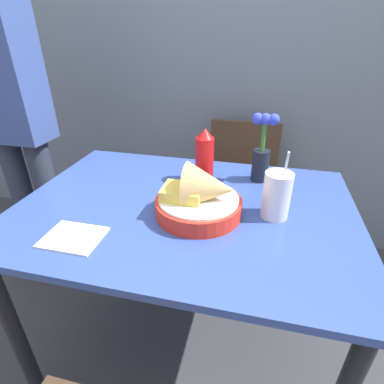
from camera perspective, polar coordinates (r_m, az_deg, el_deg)
The scene contains 10 objects.
ground_plane at distance 1.57m, azimuth -1.02°, elevation -27.44°, with size 12.00×12.00×0.00m, color #38383D.
wall_window at distance 1.88m, azimuth 7.38°, elevation 28.44°, with size 7.00×0.06×2.60m.
dining_table at distance 1.08m, azimuth -1.31°, elevation -7.44°, with size 1.13×0.81×0.77m.
chair_far_window at distance 1.79m, azimuth 9.19°, elevation 1.98°, with size 0.40×0.40×0.84m.
food_basket at distance 0.94m, azimuth 1.90°, elevation -1.11°, with size 0.28×0.28×0.17m.
ketchup_bottle at distance 1.15m, azimuth 2.41°, elevation 6.87°, with size 0.07×0.07×0.21m.
drink_cup at distance 0.96m, azimuth 15.77°, elevation -0.80°, with size 0.09×0.09×0.23m.
flower_vase at distance 1.17m, azimuth 13.15°, elevation 7.44°, with size 0.10×0.06×0.26m.
napkin at distance 0.93m, azimuth -21.67°, elevation -8.02°, with size 0.16×0.13×0.01m.
person_standing at distance 1.63m, azimuth -31.47°, elevation 14.12°, with size 0.32×0.19×1.73m.
Camera 1 is at (0.23, -0.85, 1.30)m, focal length 28.00 mm.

